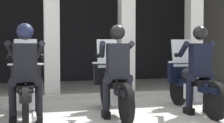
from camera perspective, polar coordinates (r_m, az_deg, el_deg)
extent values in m
plane|color=#A8A59E|center=(8.56, -4.16, -5.43)|extent=(80.00, 80.00, 0.00)
cube|color=black|center=(11.43, -6.90, 4.96)|extent=(10.15, 0.24, 3.29)
cube|color=silver|center=(7.92, -10.34, 4.20)|extent=(0.35, 0.36, 2.85)
cube|color=silver|center=(8.24, 2.49, 4.20)|extent=(0.35, 0.36, 2.85)
cube|color=silver|center=(8.94, 13.83, 4.02)|extent=(0.35, 0.36, 2.85)
cube|color=#B7B5AD|center=(7.63, -3.08, -6.01)|extent=(9.75, 0.24, 0.12)
cylinder|color=black|center=(6.31, -14.50, -5.62)|extent=(0.09, 0.64, 0.64)
cylinder|color=black|center=(4.93, -14.61, -8.05)|extent=(0.09, 0.64, 0.64)
cube|color=black|center=(6.28, -14.53, -3.75)|extent=(0.14, 0.44, 0.08)
cube|color=silver|center=(5.56, -14.56, -6.27)|extent=(0.28, 0.44, 0.28)
cube|color=black|center=(5.59, -14.57, -4.87)|extent=(0.18, 1.24, 0.16)
ellipsoid|color=#B2B2B7|center=(5.79, -14.58, -2.81)|extent=(0.26, 0.48, 0.22)
cube|color=black|center=(5.40, -14.60, -4.39)|extent=(0.24, 0.52, 0.10)
cube|color=black|center=(4.96, -14.63, -5.92)|extent=(0.16, 0.48, 0.10)
cylinder|color=silver|center=(6.22, -14.54, -3.52)|extent=(0.05, 0.24, 0.53)
cube|color=black|center=(6.14, -14.56, -2.28)|extent=(0.52, 0.16, 0.44)
sphere|color=silver|center=(6.24, -14.55, -2.02)|extent=(0.18, 0.18, 0.18)
cube|color=silver|center=(6.10, -14.61, 1.21)|extent=(0.40, 0.14, 0.54)
cylinder|color=silver|center=(6.03, -14.59, -0.48)|extent=(0.62, 0.04, 0.04)
cylinder|color=silver|center=(5.25, -13.23, -8.95)|extent=(0.07, 0.55, 0.07)
cube|color=black|center=(5.35, -14.66, -0.17)|extent=(0.36, 0.22, 0.60)
cube|color=#14193F|center=(5.46, -14.65, 0.11)|extent=(0.05, 0.02, 0.32)
sphere|color=#936B51|center=(5.36, -14.72, 4.71)|extent=(0.21, 0.21, 0.21)
sphere|color=#191E38|center=(5.36, -14.73, 5.03)|extent=(0.26, 0.26, 0.26)
cylinder|color=black|center=(5.39, -13.12, -3.43)|extent=(0.26, 0.29, 0.17)
cylinder|color=black|center=(5.43, -12.45, -6.30)|extent=(0.12, 0.12, 0.53)
cube|color=black|center=(5.50, -12.41, -9.63)|extent=(0.11, 0.26, 0.12)
cylinder|color=black|center=(5.39, -16.10, -3.46)|extent=(0.26, 0.29, 0.17)
cylinder|color=black|center=(5.43, -16.69, -6.35)|extent=(0.12, 0.12, 0.53)
cube|color=black|center=(5.51, -16.64, -9.67)|extent=(0.11, 0.26, 0.12)
cylinder|color=black|center=(5.57, -12.40, 1.94)|extent=(0.19, 0.48, 0.31)
sphere|color=black|center=(5.79, -12.05, 0.90)|extent=(0.09, 0.09, 0.09)
cylinder|color=black|center=(5.58, -16.92, 1.88)|extent=(0.19, 0.48, 0.31)
sphere|color=black|center=(5.79, -17.20, 0.83)|extent=(0.09, 0.09, 0.09)
cylinder|color=black|center=(6.54, -1.07, -5.22)|extent=(0.09, 0.64, 0.64)
cylinder|color=black|center=(5.20, 2.44, -7.36)|extent=(0.09, 0.64, 0.64)
cube|color=black|center=(6.51, -1.07, -3.41)|extent=(0.14, 0.44, 0.08)
cube|color=silver|center=(5.81, 0.61, -5.76)|extent=(0.28, 0.44, 0.28)
cube|color=black|center=(5.84, 0.48, -4.43)|extent=(0.18, 1.24, 0.16)
ellipsoid|color=#1E2338|center=(6.03, -0.04, -2.47)|extent=(0.26, 0.48, 0.22)
cube|color=black|center=(5.66, 0.95, -3.96)|extent=(0.24, 0.52, 0.10)
cube|color=black|center=(5.23, 2.26, -5.35)|extent=(0.16, 0.48, 0.10)
cylinder|color=silver|center=(6.45, -0.95, -3.18)|extent=(0.05, 0.24, 0.53)
cube|color=black|center=(6.38, -0.83, -1.99)|extent=(0.52, 0.16, 0.44)
sphere|color=silver|center=(6.48, -1.03, -1.74)|extent=(0.18, 0.18, 0.18)
cube|color=silver|center=(6.34, -0.79, 1.37)|extent=(0.40, 0.14, 0.54)
cylinder|color=silver|center=(6.27, -0.62, -0.25)|extent=(0.62, 0.04, 0.04)
cylinder|color=silver|center=(5.55, 2.75, -8.23)|extent=(0.07, 0.55, 0.07)
cube|color=black|center=(5.61, 1.00, 0.08)|extent=(0.36, 0.22, 0.60)
cube|color=black|center=(5.72, 0.69, 0.34)|extent=(0.05, 0.02, 0.32)
sphere|color=tan|center=(5.62, 0.95, 4.72)|extent=(0.21, 0.21, 0.21)
sphere|color=black|center=(5.62, 0.95, 5.03)|extent=(0.26, 0.26, 0.26)
cylinder|color=black|center=(5.69, 2.31, -3.01)|extent=(0.26, 0.29, 0.17)
cylinder|color=black|center=(5.74, 2.88, -5.73)|extent=(0.12, 0.12, 0.53)
cube|color=black|center=(5.81, 2.84, -8.88)|extent=(0.11, 0.26, 0.12)
cylinder|color=black|center=(5.62, -0.44, -3.09)|extent=(0.26, 0.29, 0.17)
cylinder|color=black|center=(5.64, -1.03, -5.88)|extent=(0.12, 0.12, 0.53)
cube|color=black|center=(5.71, -1.05, -9.09)|extent=(0.11, 0.26, 0.12)
cylinder|color=black|center=(5.88, 2.49, 2.07)|extent=(0.19, 0.48, 0.31)
sphere|color=black|center=(6.10, 2.28, 1.07)|extent=(0.09, 0.09, 0.09)
cylinder|color=black|center=(5.77, -1.70, 2.05)|extent=(0.19, 0.48, 0.31)
sphere|color=black|center=(5.97, -2.51, 1.03)|extent=(0.09, 0.09, 0.09)
cylinder|color=black|center=(6.99, 11.26, -4.75)|extent=(0.09, 0.64, 0.64)
cylinder|color=black|center=(5.77, 17.27, -6.48)|extent=(0.09, 0.64, 0.64)
cube|color=black|center=(6.96, 11.28, -3.05)|extent=(0.14, 0.44, 0.08)
cube|color=silver|center=(6.32, 14.20, -5.15)|extent=(0.28, 0.44, 0.28)
cube|color=black|center=(6.34, 14.00, -3.93)|extent=(0.18, 1.24, 0.16)
ellipsoid|color=black|center=(6.52, 13.11, -2.14)|extent=(0.26, 0.48, 0.22)
cube|color=black|center=(6.18, 14.79, -3.47)|extent=(0.24, 0.52, 0.10)
cube|color=black|center=(5.79, 16.99, -4.67)|extent=(0.16, 0.48, 0.10)
cylinder|color=silver|center=(6.90, 11.50, -2.84)|extent=(0.05, 0.24, 0.53)
cube|color=black|center=(6.84, 11.73, -1.72)|extent=(0.52, 0.16, 0.44)
sphere|color=silver|center=(6.92, 11.37, -1.49)|extent=(0.18, 0.18, 0.18)
cube|color=silver|center=(6.80, 11.83, 1.42)|extent=(0.40, 0.14, 0.54)
cylinder|color=silver|center=(6.73, 12.12, -0.09)|extent=(0.62, 0.04, 0.04)
cylinder|color=silver|center=(6.11, 16.74, -7.31)|extent=(0.07, 0.55, 0.07)
cube|color=black|center=(6.13, 14.93, 0.23)|extent=(0.36, 0.22, 0.60)
cube|color=#591414|center=(6.23, 14.40, 0.46)|extent=(0.05, 0.02, 0.32)
sphere|color=tan|center=(6.14, 14.90, 4.48)|extent=(0.21, 0.21, 0.21)
sphere|color=black|center=(6.14, 14.90, 4.76)|extent=(0.26, 0.26, 0.26)
cylinder|color=black|center=(6.24, 15.93, -2.59)|extent=(0.26, 0.29, 0.17)
cylinder|color=black|center=(6.30, 16.37, -5.07)|extent=(0.12, 0.12, 0.53)
cube|color=black|center=(6.36, 16.28, -7.95)|extent=(0.11, 0.26, 0.12)
cylinder|color=black|center=(6.10, 13.65, -2.69)|extent=(0.26, 0.29, 0.17)
cylinder|color=black|center=(6.11, 13.12, -5.27)|extent=(0.12, 0.12, 0.53)
cube|color=black|center=(6.17, 13.04, -8.25)|extent=(0.11, 0.26, 0.12)
cylinder|color=black|center=(6.43, 15.68, 2.04)|extent=(0.19, 0.48, 0.31)
sphere|color=black|center=(6.64, 15.06, 1.12)|extent=(0.09, 0.09, 0.09)
cylinder|color=black|center=(6.22, 12.16, 2.05)|extent=(0.19, 0.48, 0.31)
sphere|color=black|center=(6.40, 10.99, 1.11)|extent=(0.09, 0.09, 0.09)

